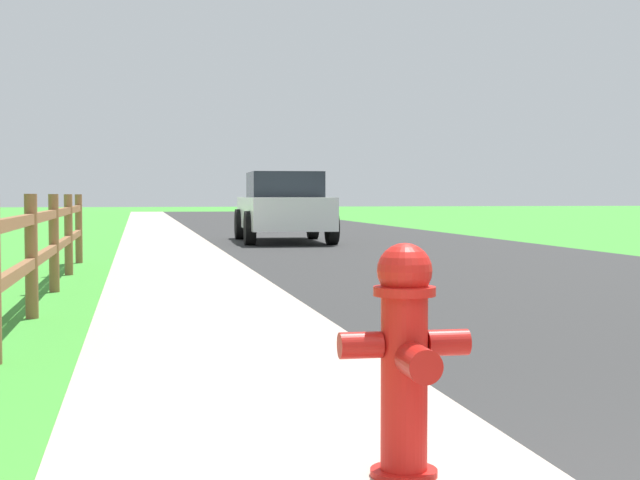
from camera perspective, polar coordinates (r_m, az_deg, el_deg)
The scene contains 7 objects.
ground_plane at distance 26.83m, azimuth -7.40°, elevation 0.39°, with size 120.00×120.00×0.00m, color #3C9131.
road_asphalt at distance 29.23m, azimuth -0.77°, elevation 0.61°, with size 7.00×66.00×0.01m, color #2A2A2A.
curb_concrete at distance 28.82m, azimuth -13.61°, elevation 0.50°, with size 6.00×66.00×0.01m, color #B3A190.
grass_verge at distance 28.93m, azimuth -16.58°, elevation 0.47°, with size 5.00×66.00×0.00m, color #3C9131.
fire_hydrant at distance 3.65m, azimuth 5.11°, elevation -6.76°, with size 0.50×0.41×0.89m.
rail_fence at distance 8.59m, azimuth -16.84°, elevation -0.37°, with size 0.11×13.79×1.08m.
parked_suv_white at distance 21.82m, azimuth -2.19°, elevation 1.95°, with size 2.10×4.46×1.59m.
Camera 1 is at (-1.61, -1.76, 1.08)m, focal length 53.66 mm.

